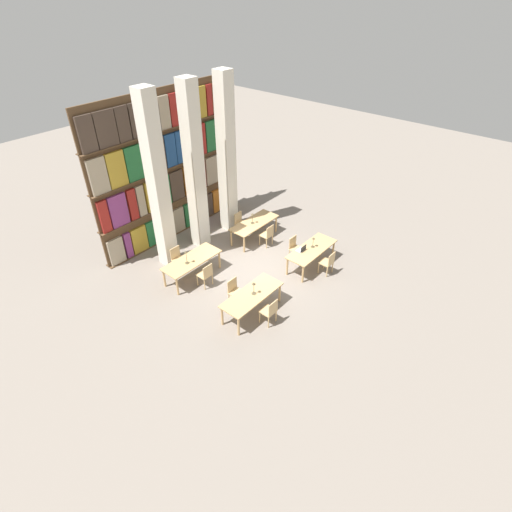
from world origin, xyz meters
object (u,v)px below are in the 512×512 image
Objects in this scene: reading_table_0 at (252,296)px; reading_table_3 at (254,224)px; pillar_center at (195,170)px; desk_lamp_3 at (252,216)px; chair_2 at (328,262)px; pillar_right at (227,157)px; desk_lamp_1 at (313,241)px; reading_table_2 at (192,261)px; chair_6 at (267,235)px; laptop at (302,249)px; chair_7 at (240,222)px; reading_table_1 at (312,250)px; chair_1 at (235,291)px; pillar_left at (158,186)px; chair_4 at (206,274)px; desk_lamp_2 at (186,255)px; desk_lamp_0 at (254,286)px; chair_5 at (178,258)px; chair_0 at (270,311)px; chair_3 at (295,247)px.

reading_table_0 and reading_table_3 have the same top height.
desk_lamp_3 is (1.48, -1.34, -1.97)m from pillar_center.
chair_2 is 0.42× the size of reading_table_3.
pillar_right is at bearing 51.10° from reading_table_0.
reading_table_0 is 5.19× the size of desk_lamp_1.
chair_6 is (3.16, -0.71, -0.18)m from reading_table_2.
pillar_center is 6.84× the size of chair_2.
chair_2 is 1.00m from laptop.
chair_7 is at bearing 90.00° from chair_6.
chair_1 is at bearing 167.44° from reading_table_1.
pillar_left reaches higher than chair_7.
chair_4 is 0.90m from desk_lamp_2.
pillar_left reaches higher than chair_2.
laptop is 0.65× the size of desk_lamp_2.
desk_lamp_0 is 4.08m from desk_lamp_3.
chair_1 is at bearing -116.44° from pillar_center.
desk_lamp_3 is at bearing -42.21° from pillar_center.
chair_5 and chair_6 have the same top height.
desk_lamp_3 reaches higher than chair_0.
desk_lamp_3 is at bearing 12.13° from chair_4.
reading_table_2 is at bearing 167.30° from chair_6.
reading_table_0 is 4.13m from desk_lamp_3.
pillar_center is 4.45m from chair_3.
reading_table_1 is (3.10, -4.02, -2.35)m from pillar_left.
pillar_right is 2.89× the size of reading_table_1.
reading_table_2 is at bearing 10.16° from desk_lamp_2.
laptop is 0.36× the size of chair_7.
chair_0 and chair_3 have the same top height.
laptop is at bearing 109.20° from chair_2.
laptop is (2.85, 0.89, 0.30)m from chair_0.
chair_1 reaches higher than reading_table_2.
laptop is at bearing -38.74° from desk_lamp_2.
desk_lamp_1 is (0.10, 0.03, 0.35)m from reading_table_1.
chair_3 and chair_7 have the same top height.
reading_table_0 is at bearing 90.09° from chair_0.
pillar_left is at bearing 128.74° from desk_lamp_1.
reading_table_3 is at bearing -90.36° from pillar_right.
desk_lamp_0 is 2.74m from reading_table_2.
chair_4 reaches higher than reading_table_3.
pillar_right is at bearing 51.83° from desk_lamp_0.
chair_7 is at bearing 46.48° from reading_table_0.
laptop is 3.92m from desk_lamp_2.
desk_lamp_0 is 0.49× the size of chair_5.
chair_2 is 4.62m from reading_table_2.
reading_table_0 is 3.38m from chair_5.
pillar_center is at bearing -23.07° from chair_7.
desk_lamp_3 is at bearing 167.32° from chair_5.
reading_table_1 is 0.71m from chair_2.
desk_lamp_3 reaches higher than desk_lamp_1.
chair_0 is 2.69m from chair_4.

